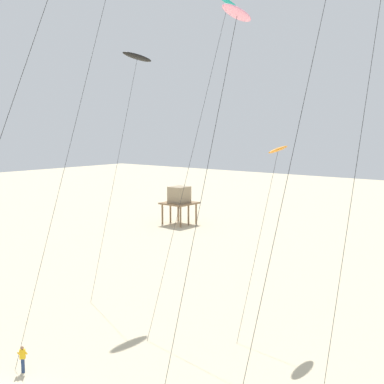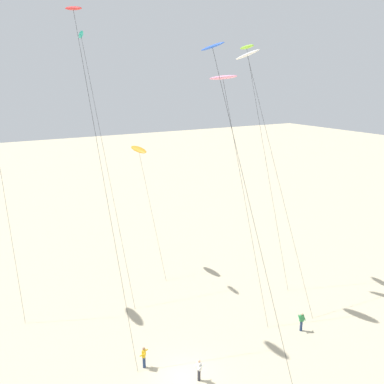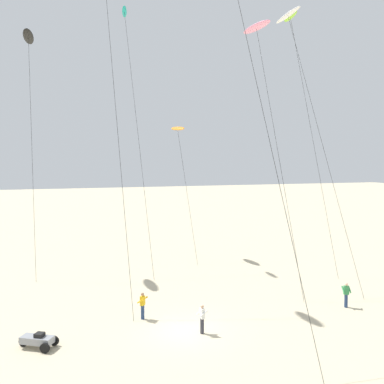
{
  "view_description": "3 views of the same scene",
  "coord_description": "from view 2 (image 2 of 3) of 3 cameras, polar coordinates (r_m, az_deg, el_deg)",
  "views": [
    {
      "loc": [
        24.19,
        -13.36,
        14.77
      ],
      "look_at": [
        4.09,
        11.38,
        10.68
      ],
      "focal_mm": 47.04,
      "sensor_mm": 36.0,
      "label": 1
    },
    {
      "loc": [
        -12.74,
        -22.71,
        20.61
      ],
      "look_at": [
        4.46,
        6.64,
        11.57
      ],
      "focal_mm": 40.24,
      "sensor_mm": 36.0,
      "label": 2
    },
    {
      "loc": [
        -7.29,
        -22.58,
        9.85
      ],
      "look_at": [
        4.08,
        10.96,
        7.17
      ],
      "focal_mm": 39.5,
      "sensor_mm": 36.0,
      "label": 3
    }
  ],
  "objects": [
    {
      "name": "kite_orange",
      "position": [
        46.86,
        -7.06,
        5.5
      ],
      "size": [
        1.12,
        7.18,
        13.58
      ],
      "color": "orange",
      "rests_on": "ground"
    },
    {
      "name": "kite_flyer_middle",
      "position": [
        33.83,
        -6.39,
        -20.87
      ],
      "size": [
        0.73,
        0.73,
        1.67
      ],
      "color": "navy",
      "rests_on": "ground"
    },
    {
      "name": "kite_pink",
      "position": [
        38.45,
        4.17,
        14.72
      ],
      "size": [
        1.65,
        8.71,
        20.95
      ],
      "color": "pink",
      "rests_on": "ground"
    },
    {
      "name": "ground_plane",
      "position": [
        33.21,
        -0.92,
        -23.47
      ],
      "size": [
        260.0,
        260.0,
        0.0
      ],
      "primitive_type": "plane",
      "color": "beige"
    },
    {
      "name": "kite_teal",
      "position": [
        44.97,
        -14.23,
        18.26
      ],
      "size": [
        0.88,
        11.04,
        25.07
      ],
      "color": "teal",
      "rests_on": "ground"
    },
    {
      "name": "kite_lime",
      "position": [
        45.79,
        7.33,
        18.22
      ],
      "size": [
        1.28,
        8.99,
        23.91
      ],
      "color": "#8CD833",
      "rests_on": "ground"
    },
    {
      "name": "kite_red",
      "position": [
        35.67,
        -15.37,
        21.94
      ],
      "size": [
        0.96,
        10.5,
        25.95
      ],
      "color": "red",
      "rests_on": "ground"
    },
    {
      "name": "kite_flyer_furthest",
      "position": [
        38.71,
        14.3,
        -16.25
      ],
      "size": [
        0.67,
        0.66,
        1.67
      ],
      "color": "navy",
      "rests_on": "ground"
    },
    {
      "name": "kite_flyer_nearest",
      "position": [
        32.52,
        0.93,
        -22.44
      ],
      "size": [
        0.54,
        0.56,
        1.67
      ],
      "color": "#33333D",
      "rests_on": "ground"
    },
    {
      "name": "kite_white",
      "position": [
        42.62,
        7.49,
        17.2
      ],
      "size": [
        1.58,
        11.45,
        23.31
      ],
      "color": "white",
      "rests_on": "ground"
    },
    {
      "name": "kite_blue",
      "position": [
        29.52,
        3.03,
        17.59
      ],
      "size": [
        0.97,
        11.07,
        22.99
      ],
      "color": "blue",
      "rests_on": "ground"
    }
  ]
}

